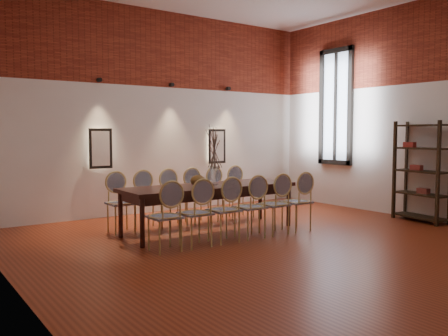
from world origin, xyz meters
TOP-DOWN VIEW (x-y plane):
  - floor at (0.00, 0.00)m, footprint 7.00×7.00m
  - wall_back at (0.00, 3.55)m, footprint 7.00×0.10m
  - wall_left at (-3.55, 0.00)m, footprint 0.10×7.00m
  - wall_right at (3.55, 0.00)m, footprint 0.10×7.00m
  - brick_band_back at (0.00, 3.48)m, footprint 7.00×0.02m
  - brick_band_right at (3.48, 0.00)m, footprint 0.02×7.00m
  - niche_left at (-1.30, 3.45)m, footprint 0.36×0.06m
  - niche_right at (1.30, 3.45)m, footprint 0.36×0.06m
  - spot_fixture_left at (-1.30, 3.42)m, footprint 0.08×0.10m
  - spot_fixture_mid at (0.20, 3.42)m, footprint 0.08×0.10m
  - spot_fixture_right at (1.60, 3.42)m, footprint 0.08×0.10m
  - window_glass at (3.46, 2.00)m, footprint 0.02×0.78m
  - window_frame at (3.44, 2.00)m, footprint 0.08×0.90m
  - window_mullion at (3.44, 2.00)m, footprint 0.06×0.06m
  - dining_table at (-0.31, 1.29)m, footprint 2.89×0.95m
  - chair_near_a at (-1.51, 0.56)m, footprint 0.44×0.44m
  - chair_near_b at (-1.03, 0.55)m, footprint 0.44×0.44m
  - chair_near_c at (-0.55, 0.55)m, footprint 0.44×0.44m
  - chair_near_d at (-0.07, 0.55)m, footprint 0.44×0.44m
  - chair_near_e at (0.41, 0.54)m, footprint 0.44×0.44m
  - chair_near_f at (0.89, 0.54)m, footprint 0.44×0.44m
  - chair_far_a at (-1.50, 2.04)m, footprint 0.44×0.44m
  - chair_far_b at (-1.02, 2.04)m, footprint 0.44×0.44m
  - chair_far_c at (-0.54, 2.04)m, footprint 0.44×0.44m
  - chair_far_d at (-0.06, 2.03)m, footprint 0.44×0.44m
  - chair_far_e at (0.42, 2.03)m, footprint 0.44×0.44m
  - chair_far_f at (0.90, 2.02)m, footprint 0.44×0.44m
  - vase at (-0.22, 1.29)m, footprint 0.14×0.14m
  - dried_branches at (-0.22, 1.29)m, footprint 0.50×0.50m
  - bowl at (-0.56, 1.24)m, footprint 0.24×0.24m
  - book at (-0.37, 1.45)m, footprint 0.26×0.18m
  - shelving_rack at (3.28, -0.16)m, footprint 0.51×1.04m

SIDE VIEW (x-z plane):
  - floor at x=0.00m, z-range -0.02..0.00m
  - dining_table at x=-0.31m, z-range 0.00..0.75m
  - chair_near_a at x=-1.51m, z-range 0.00..0.94m
  - chair_near_b at x=-1.03m, z-range 0.00..0.94m
  - chair_near_c at x=-0.55m, z-range 0.00..0.94m
  - chair_near_d at x=-0.07m, z-range 0.00..0.94m
  - chair_near_e at x=0.41m, z-range 0.00..0.94m
  - chair_near_f at x=0.89m, z-range 0.00..0.94m
  - chair_far_a at x=-1.50m, z-range 0.00..0.94m
  - chair_far_b at x=-1.02m, z-range 0.00..0.94m
  - chair_far_c at x=-0.54m, z-range 0.00..0.94m
  - chair_far_d at x=-0.06m, z-range 0.00..0.94m
  - chair_far_e at x=0.42m, z-range 0.00..0.94m
  - chair_far_f at x=0.90m, z-range 0.00..0.94m
  - book at x=-0.37m, z-range 0.75..0.78m
  - bowl at x=-0.56m, z-range 0.75..0.93m
  - vase at x=-0.22m, z-range 0.75..1.05m
  - shelving_rack at x=3.28m, z-range 0.00..1.80m
  - niche_left at x=-1.30m, z-range 0.97..1.63m
  - niche_right at x=1.30m, z-range 0.97..1.63m
  - dried_branches at x=-0.22m, z-range 1.00..1.70m
  - wall_back at x=0.00m, z-range 0.00..4.00m
  - wall_left at x=-3.55m, z-range 0.00..4.00m
  - wall_right at x=3.55m, z-range 0.00..4.00m
  - window_glass at x=3.46m, z-range 0.96..3.34m
  - window_frame at x=3.44m, z-range 0.90..3.40m
  - window_mullion at x=3.44m, z-range 0.95..3.35m
  - spot_fixture_left at x=-1.30m, z-range 2.51..2.59m
  - spot_fixture_mid at x=0.20m, z-range 2.51..2.59m
  - spot_fixture_right at x=1.60m, z-range 2.51..2.59m
  - brick_band_back at x=0.00m, z-range 2.50..4.00m
  - brick_band_right at x=3.48m, z-range 2.50..4.00m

